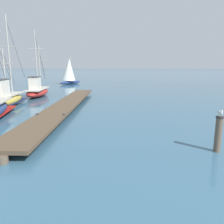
{
  "coord_description": "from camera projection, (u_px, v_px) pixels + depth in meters",
  "views": [
    {
      "loc": [
        -2.07,
        -0.46,
        3.37
      ],
      "look_at": [
        -2.68,
        8.86,
        1.4
      ],
      "focal_mm": 36.26,
      "sensor_mm": 36.0,
      "label": 1
    }
  ],
  "objects": [
    {
      "name": "distant_sailboat",
      "position": [
        69.0,
        71.0,
        38.87
      ],
      "size": [
        3.61,
        4.49,
        4.88
      ],
      "color": "navy",
      "rests_on": "ground"
    },
    {
      "name": "perched_seagull",
      "position": [
        220.0,
        113.0,
        8.6
      ],
      "size": [
        0.14,
        0.38,
        0.27
      ],
      "color": "gold",
      "rests_on": "mooring_piling"
    },
    {
      "name": "fishing_boat_0",
      "position": [
        37.0,
        90.0,
        24.14
      ],
      "size": [
        2.43,
        6.64,
        6.86
      ],
      "color": "#AD2823",
      "rests_on": "ground"
    },
    {
      "name": "fishing_boat_2",
      "position": [
        5.0,
        98.0,
        18.39
      ],
      "size": [
        2.23,
        7.62,
        7.41
      ],
      "color": "gold",
      "rests_on": "ground"
    },
    {
      "name": "floating_dock",
      "position": [
        65.0,
        105.0,
        17.08
      ],
      "size": [
        2.56,
        19.37,
        0.53
      ],
      "color": "brown",
      "rests_on": "ground"
    },
    {
      "name": "mooring_piling",
      "position": [
        218.0,
        133.0,
        8.76
      ],
      "size": [
        0.3,
        0.3,
        1.42
      ],
      "color": "brown",
      "rests_on": "ground"
    }
  ]
}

